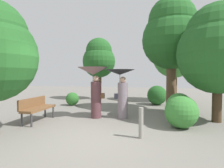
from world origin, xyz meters
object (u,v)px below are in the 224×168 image
at_px(person_left, 94,81).
at_px(tree_mid_right, 172,34).
at_px(park_bench, 37,107).
at_px(tree_near_right, 218,48).
at_px(path_marker_post, 141,123).
at_px(person_right, 121,84).
at_px(tree_far_back, 174,53).
at_px(tree_mid_left, 99,58).

height_order(person_left, tree_mid_right, tree_mid_right).
xyz_separation_m(park_bench, tree_near_right, (6.08, 1.41, 2.04)).
distance_m(tree_mid_right, path_marker_post, 5.17).
bearing_deg(person_right, tree_far_back, -25.71).
bearing_deg(tree_near_right, tree_far_back, 101.77).
distance_m(person_left, park_bench, 2.22).
distance_m(tree_mid_left, tree_far_back, 4.77).
relative_size(person_right, tree_near_right, 0.45).
bearing_deg(tree_far_back, tree_near_right, -78.23).
xyz_separation_m(person_left, tree_far_back, (3.29, 5.36, 1.57)).
xyz_separation_m(park_bench, tree_mid_right, (4.67, 3.15, 2.92)).
relative_size(tree_mid_left, tree_far_back, 0.90).
height_order(tree_mid_left, tree_mid_right, tree_mid_right).
xyz_separation_m(tree_mid_left, tree_mid_right, (4.39, -3.21, 0.71)).
height_order(person_left, path_marker_post, person_left).
relative_size(park_bench, path_marker_post, 1.89).
relative_size(person_left, tree_far_back, 0.43).
bearing_deg(path_marker_post, person_left, 134.43).
distance_m(person_right, tree_mid_left, 5.91).
distance_m(park_bench, tree_far_back, 8.52).
bearing_deg(tree_near_right, tree_mid_right, 129.10).
bearing_deg(park_bench, tree_near_right, -78.43).
xyz_separation_m(person_right, tree_mid_right, (1.91, 1.95, 2.16)).
bearing_deg(tree_near_right, person_left, -175.24).
bearing_deg(path_marker_post, park_bench, 165.96).
bearing_deg(tree_mid_right, tree_far_back, 83.48).
bearing_deg(park_bench, tree_far_back, -39.68).
relative_size(person_left, tree_mid_right, 0.38).
distance_m(tree_near_right, tree_far_back, 5.12).
xyz_separation_m(tree_far_back, path_marker_post, (-1.36, -7.33, -2.56)).
bearing_deg(person_right, tree_near_right, -88.43).
distance_m(tree_far_back, path_marker_post, 7.89).
bearing_deg(person_left, tree_mid_right, -56.36).
bearing_deg(person_left, park_bench, 118.96).
height_order(tree_mid_right, tree_far_back, tree_mid_right).
relative_size(tree_mid_right, tree_far_back, 1.13).
distance_m(park_bench, tree_mid_right, 6.34).
height_order(person_left, park_bench, person_left).
distance_m(person_right, park_bench, 3.11).
height_order(person_left, tree_near_right, tree_near_right).
relative_size(person_right, park_bench, 1.21).
height_order(person_right, tree_mid_right, tree_mid_right).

